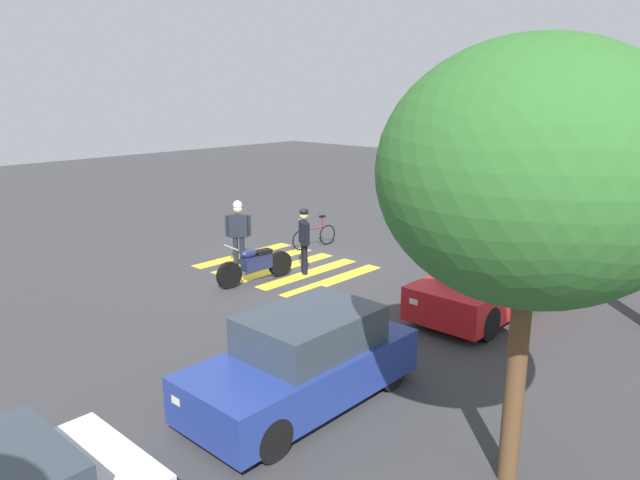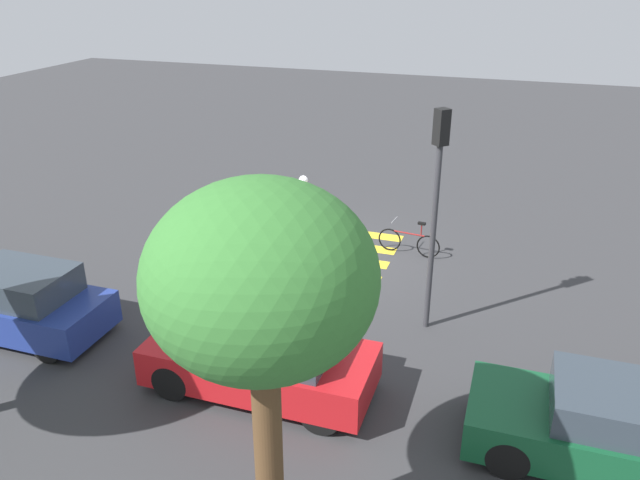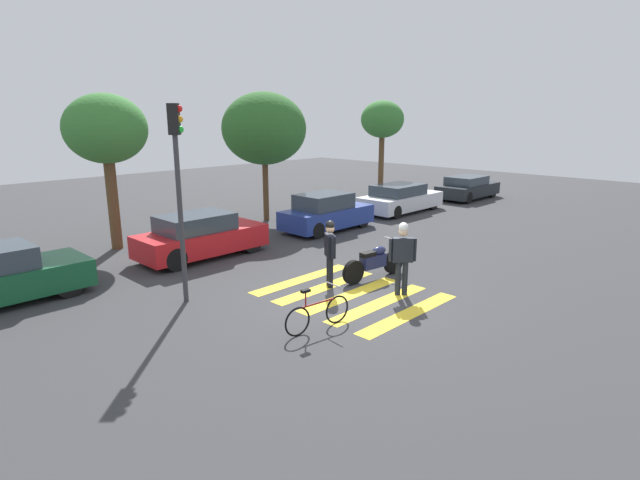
# 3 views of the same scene
# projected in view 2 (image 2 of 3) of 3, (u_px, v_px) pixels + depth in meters

# --- Properties ---
(ground_plane) EXTENTS (60.00, 60.00, 0.00)m
(ground_plane) POSITION_uv_depth(u_px,v_px,m) (324.00, 256.00, 16.83)
(ground_plane) COLOR #38383A
(police_motorcycle) EXTENTS (2.25, 0.62, 1.06)m
(police_motorcycle) POSITION_uv_depth(u_px,v_px,m) (268.00, 239.00, 16.71)
(police_motorcycle) COLOR black
(police_motorcycle) RESTS_ON ground_plane
(leaning_bicycle) EXTENTS (1.72, 0.46, 0.98)m
(leaning_bicycle) POSITION_uv_depth(u_px,v_px,m) (409.00, 242.00, 16.83)
(leaning_bicycle) COLOR black
(leaning_bicycle) RESTS_ON ground_plane
(officer_on_foot) EXTENTS (0.53, 0.51, 1.90)m
(officer_on_foot) POSITION_uv_depth(u_px,v_px,m) (304.00, 202.00, 17.43)
(officer_on_foot) COLOR #1E232D
(officer_on_foot) RESTS_ON ground_plane
(officer_by_motorcycle) EXTENTS (0.44, 0.58, 1.82)m
(officer_by_motorcycle) POSITION_uv_depth(u_px,v_px,m) (311.00, 231.00, 15.71)
(officer_by_motorcycle) COLOR black
(officer_by_motorcycle) RESTS_ON ground_plane
(crosswalk_stripes) EXTENTS (3.52, 4.05, 0.01)m
(crosswalk_stripes) POSITION_uv_depth(u_px,v_px,m) (324.00, 256.00, 16.83)
(crosswalk_stripes) COLOR yellow
(crosswalk_stripes) RESTS_ON ground_plane
(car_green_compact) EXTENTS (4.38, 1.75, 1.42)m
(car_green_compact) POSITION_uv_depth(u_px,v_px,m) (617.00, 430.00, 9.61)
(car_green_compact) COLOR black
(car_green_compact) RESTS_ON ground_plane
(car_red_convertible) EXTENTS (4.17, 1.73, 1.43)m
(car_red_convertible) POSITION_uv_depth(u_px,v_px,m) (262.00, 358.00, 11.33)
(car_red_convertible) COLOR black
(car_red_convertible) RESTS_ON ground_plane
(car_blue_hatchback) EXTENTS (3.90, 1.68, 1.49)m
(car_blue_hatchback) POSITION_uv_depth(u_px,v_px,m) (19.00, 303.00, 13.15)
(car_blue_hatchback) COLOR black
(car_blue_hatchback) RESTS_ON ground_plane
(traffic_light_pole) EXTENTS (0.34, 0.34, 4.75)m
(traffic_light_pole) POSITION_uv_depth(u_px,v_px,m) (436.00, 189.00, 12.35)
(traffic_light_pole) COLOR #38383D
(traffic_light_pole) RESTS_ON ground_plane
(street_tree_mid) EXTENTS (2.66, 2.66, 5.18)m
(street_tree_mid) POSITION_uv_depth(u_px,v_px,m) (261.00, 283.00, 6.96)
(street_tree_mid) COLOR brown
(street_tree_mid) RESTS_ON ground_plane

